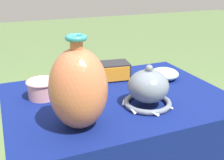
{
  "coord_description": "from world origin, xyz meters",
  "views": [
    {
      "loc": [
        -0.45,
        -1.03,
        1.23
      ],
      "look_at": [
        -0.07,
        -0.12,
        0.86
      ],
      "focal_mm": 45.0,
      "sensor_mm": 36.0,
      "label": 1
    }
  ],
  "objects": [
    {
      "name": "bowl_shallow_celadon",
      "position": [
        0.3,
        0.09,
        0.76
      ],
      "size": [
        0.14,
        0.14,
        0.06
      ],
      "primitive_type": "ellipsoid",
      "color": "#A8CCB7",
      "rests_on": "display_table"
    },
    {
      "name": "vase_dome_bell",
      "position": [
        0.08,
        -0.14,
        0.8
      ],
      "size": [
        0.2,
        0.21,
        0.17
      ],
      "color": "slate",
      "rests_on": "display_table"
    },
    {
      "name": "cup_wide_rose",
      "position": [
        -0.3,
        0.1,
        0.77
      ],
      "size": [
        0.13,
        0.13,
        0.08
      ],
      "color": "#D19399",
      "rests_on": "display_table"
    },
    {
      "name": "vase_tall_bulbous",
      "position": [
        -0.22,
        -0.19,
        0.87
      ],
      "size": [
        0.2,
        0.2,
        0.32
      ],
      "color": "#BC6642",
      "rests_on": "display_table"
    },
    {
      "name": "pot_squat_ivory",
      "position": [
        -0.14,
        0.03,
        0.76
      ],
      "size": [
        0.13,
        0.13,
        0.05
      ],
      "primitive_type": "cylinder",
      "color": "white",
      "rests_on": "display_table"
    },
    {
      "name": "mosaic_tile_box",
      "position": [
        0.07,
        0.2,
        0.77
      ],
      "size": [
        0.17,
        0.13,
        0.08
      ],
      "rotation": [
        0.0,
        0.0,
        -0.14
      ],
      "color": "#232328",
      "rests_on": "display_table"
    },
    {
      "name": "display_table",
      "position": [
        0.0,
        -0.01,
        0.64
      ],
      "size": [
        0.95,
        0.69,
        0.73
      ],
      "color": "#38383D",
      "rests_on": "ground_plane"
    }
  ]
}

